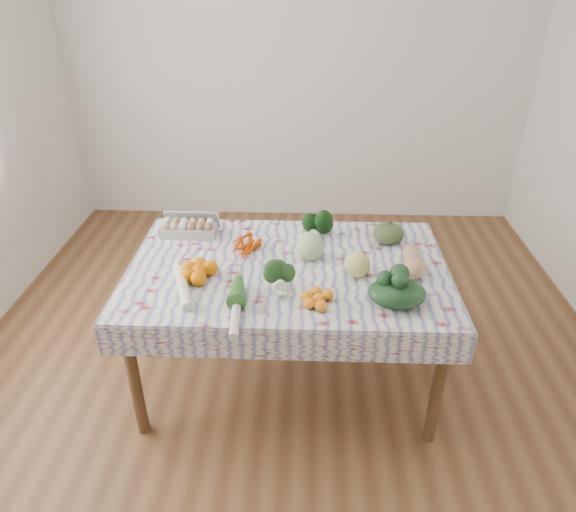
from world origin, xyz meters
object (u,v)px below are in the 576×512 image
(kabocha_squash, at_px, (389,233))
(cabbage, at_px, (310,246))
(grapefruit, at_px, (357,264))
(butternut_squash, at_px, (413,261))
(dining_table, at_px, (288,279))
(egg_carton, at_px, (188,229))

(kabocha_squash, bearing_deg, cabbage, -155.33)
(kabocha_squash, relative_size, grapefruit, 1.32)
(kabocha_squash, distance_m, cabbage, 0.49)
(kabocha_squash, bearing_deg, grapefruit, -119.39)
(kabocha_squash, distance_m, grapefruit, 0.42)
(kabocha_squash, relative_size, butternut_squash, 0.71)
(grapefruit, bearing_deg, dining_table, 166.52)
(kabocha_squash, height_order, butternut_squash, same)
(dining_table, bearing_deg, cabbage, 34.54)
(butternut_squash, distance_m, grapefruit, 0.30)
(dining_table, bearing_deg, kabocha_squash, 26.84)
(cabbage, xyz_separation_m, butternut_squash, (0.53, -0.10, -0.02))
(dining_table, relative_size, kabocha_squash, 9.20)
(dining_table, xyz_separation_m, grapefruit, (0.35, -0.08, 0.15))
(dining_table, height_order, kabocha_squash, kabocha_squash)
(kabocha_squash, bearing_deg, butternut_squash, -74.52)
(egg_carton, bearing_deg, kabocha_squash, -0.48)
(egg_carton, relative_size, kabocha_squash, 1.84)
(butternut_squash, bearing_deg, dining_table, -177.36)
(dining_table, bearing_deg, egg_carton, 151.84)
(kabocha_squash, xyz_separation_m, butternut_squash, (0.08, -0.30, -0.00))
(dining_table, distance_m, grapefruit, 0.39)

